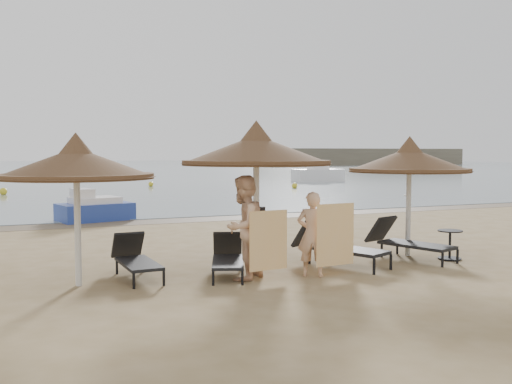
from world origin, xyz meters
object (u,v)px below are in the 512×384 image
lounger_far_right (406,240)px  person_right (312,227)px  lounger_far_left (135,258)px  lounger_near_left (228,257)px  side_table (450,246)px  lounger_near_right (335,245)px  person_left (243,219)px  pedal_boat (94,209)px  palapa_left (76,164)px  palapa_center (256,151)px  palapa_right (409,161)px

lounger_far_right → person_right: 2.94m
lounger_far_left → lounger_near_left: 1.74m
side_table → lounger_near_left: bearing=175.0°
lounger_near_left → lounger_near_right: bearing=20.6°
lounger_far_left → person_left: person_left is taller
person_left → pedal_boat: bearing=-119.8°
palapa_left → person_left: size_ratio=1.22×
palapa_center → lounger_near_right: size_ratio=1.38×
palapa_right → person_right: 3.45m
palapa_center → palapa_right: size_ratio=1.10×
lounger_far_left → lounger_near_left: (1.67, -0.48, -0.01)m
palapa_right → palapa_left: bearing=-178.6°
lounger_near_left → person_right: size_ratio=0.96×
side_table → lounger_far_right: bearing=149.5°
palapa_center → palapa_right: (3.74, 0.01, -0.21)m
lounger_far_left → pedal_boat: pedal_boat is taller
palapa_center → lounger_near_left: size_ratio=1.67×
palapa_right → pedal_boat: (-5.74, 9.58, -1.74)m
palapa_left → lounger_near_left: size_ratio=1.51×
person_left → palapa_right: bearing=153.2°
palapa_right → lounger_near_right: palapa_right is taller
palapa_center → person_left: 1.60m
lounger_far_right → side_table: bearing=-49.4°
palapa_right → side_table: bearing=-53.6°
palapa_right → lounger_far_right: 1.79m
palapa_left → palapa_right: bearing=1.4°
pedal_boat → lounger_near_left: bearing=-97.0°
lounger_near_right → pedal_boat: (-3.69, 9.85, -0.00)m
palapa_left → person_right: (4.15, -0.91, -1.21)m
lounger_near_left → side_table: size_ratio=2.79×
lounger_far_right → palapa_left: bearing=160.4°
lounger_near_left → person_right: person_right is taller
palapa_center → palapa_right: palapa_center is taller
palapa_left → palapa_center: bearing=2.7°
palapa_right → side_table: (0.55, -0.74, -1.85)m
palapa_left → lounger_far_right: bearing=-0.7°
lounger_near_right → person_right: 1.38m
side_table → person_right: bearing=-174.6°
palapa_center → side_table: palapa_center is taller
palapa_right → person_left: size_ratio=1.22×
palapa_center → lounger_far_right: 4.00m
palapa_left → palapa_center: 3.46m
lounger_far_right → person_left: size_ratio=0.94×
lounger_near_left → lounger_far_right: 4.19m
lounger_near_left → person_left: (0.12, -0.52, 0.77)m
palapa_left → lounger_far_right: palapa_left is taller
palapa_right → person_right: size_ratio=1.46×
palapa_center → lounger_near_right: bearing=-8.6°
palapa_right → lounger_near_right: size_ratio=1.26×
palapa_right → side_table: palapa_right is taller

